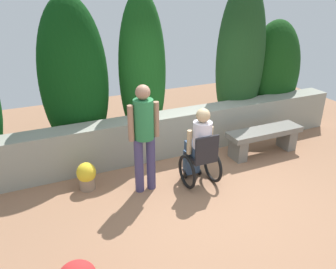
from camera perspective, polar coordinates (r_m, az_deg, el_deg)
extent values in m
plane|color=#996C4F|center=(5.38, 7.35, -10.22)|extent=(11.33, 11.33, 0.00)
cube|color=gray|center=(6.43, 0.18, 0.16)|extent=(7.59, 0.45, 0.82)
ellipsoid|color=#0D3B11|center=(6.30, -15.72, 8.89)|extent=(1.23, 0.86, 2.92)
ellipsoid|color=#154B17|center=(6.51, -4.37, 10.42)|extent=(0.93, 0.65, 2.97)
ellipsoid|color=#1D441D|center=(7.33, 12.25, 12.36)|extent=(1.10, 0.77, 3.18)
ellipsoid|color=#144013|center=(8.15, 17.50, 9.98)|extent=(1.32, 0.93, 2.36)
cube|color=slate|center=(6.42, 11.88, -2.50)|extent=(0.20, 0.36, 0.40)
cube|color=slate|center=(7.13, 19.63, -0.67)|extent=(0.20, 0.36, 0.40)
cube|color=slate|center=(6.66, 16.21, 0.43)|extent=(1.54, 0.42, 0.11)
cube|color=black|center=(5.40, 5.58, -3.83)|extent=(0.40, 0.40, 0.06)
cube|color=black|center=(5.16, 6.66, -2.42)|extent=(0.40, 0.04, 0.40)
cube|color=black|center=(5.83, 3.89, -5.96)|extent=(0.28, 0.12, 0.03)
torus|color=black|center=(5.40, 3.25, -6.39)|extent=(0.05, 0.56, 0.56)
torus|color=black|center=(5.61, 7.64, -5.33)|extent=(0.05, 0.56, 0.56)
cylinder|color=black|center=(5.75, 2.95, -7.01)|extent=(0.03, 0.10, 0.10)
cylinder|color=black|center=(5.87, 5.41, -6.41)|extent=(0.03, 0.10, 0.10)
cube|color=#364C6B|center=(5.42, 5.11, -2.35)|extent=(0.30, 0.40, 0.16)
cube|color=#364C6B|center=(5.74, 4.02, -4.63)|extent=(0.26, 0.14, 0.43)
cylinder|color=silver|center=(5.22, 5.85, -0.43)|extent=(0.30, 0.30, 0.50)
cylinder|color=tan|center=(5.22, 3.67, -1.34)|extent=(0.08, 0.08, 0.40)
cylinder|color=tan|center=(5.39, 7.25, -0.62)|extent=(0.08, 0.08, 0.40)
sphere|color=tan|center=(5.09, 6.01, 3.26)|extent=(0.22, 0.22, 0.22)
cylinder|color=#433D68|center=(5.23, -4.97, -5.34)|extent=(0.14, 0.14, 0.91)
cylinder|color=#433D68|center=(5.29, -2.93, -4.92)|extent=(0.14, 0.14, 0.91)
cylinder|color=#2B7943|center=(4.94, -4.19, 2.58)|extent=(0.30, 0.30, 0.61)
cylinder|color=#A17259|center=(4.89, -6.38, 1.89)|extent=(0.09, 0.09, 0.55)
cylinder|color=#A17259|center=(5.01, -2.04, 2.61)|extent=(0.09, 0.09, 0.55)
sphere|color=#A17259|center=(4.80, -4.34, 7.22)|extent=(0.22, 0.22, 0.22)
cylinder|color=gray|center=(5.60, -13.61, -8.06)|extent=(0.25, 0.25, 0.20)
ellipsoid|color=#1A5016|center=(5.53, -13.75, -6.80)|extent=(0.28, 0.28, 0.12)
ellipsoid|color=yellow|center=(5.50, -13.80, -6.35)|extent=(0.31, 0.31, 0.33)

